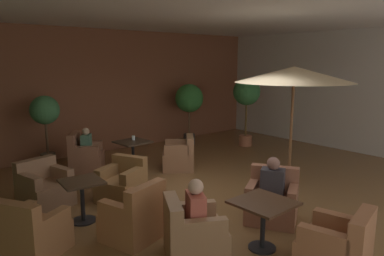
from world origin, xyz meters
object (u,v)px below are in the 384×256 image
Objects in this scene: armchair_front_left_north at (85,157)px; armchair_front_right_south at (31,234)px; armchair_front_right_east at (44,189)px; iced_drink_cup at (133,138)px; armchair_front_right_north at (122,183)px; cafe_table_mid_center at (263,212)px; patio_umbrella_tall_red at (294,75)px; armchair_front_right_west at (134,219)px; armchair_front_left_east at (180,156)px; potted_tree_right_corner at (247,96)px; armchair_mid_center_south at (337,249)px; armchair_mid_center_east at (193,235)px; armchair_mid_center_north at (272,202)px; potted_tree_mid_left at (45,118)px; cafe_table_front_right at (82,192)px; patron_with_friend at (273,180)px; patron_by_window at (196,206)px; patron_blue_shirt at (86,142)px; cafe_table_front_left at (133,148)px; potted_tree_mid_right at (189,101)px.

armchair_front_left_north is 1.00× the size of armchair_front_right_south.
iced_drink_cup is (2.48, 1.06, 0.43)m from armchair_front_right_east.
armchair_front_right_north is 3.00m from cafe_table_mid_center.
iced_drink_cup is (3.18, 2.70, 0.45)m from armchair_front_right_south.
armchair_front_right_west is at bearing -178.50° from patio_umbrella_tall_red.
armchair_front_left_east is 0.51× the size of potted_tree_right_corner.
patio_umbrella_tall_red is 22.59× the size of iced_drink_cup.
armchair_mid_center_east is at bearing 127.97° from armchair_mid_center_south.
armchair_mid_center_east is at bearing -68.20° from armchair_front_right_west.
armchair_mid_center_north is (1.25, -4.59, -0.03)m from armchair_front_left_north.
potted_tree_mid_left is (-1.30, 6.67, 0.96)m from armchair_mid_center_south.
armchair_front_right_north is 3.98m from armchair_mid_center_south.
patio_umbrella_tall_red reaches higher than potted_tree_mid_left.
armchair_mid_center_north is 0.42× the size of patio_umbrella_tall_red.
armchair_front_left_east is 1.35× the size of cafe_table_mid_center.
potted_tree_mid_left is at bearing 70.33° from armchair_front_right_east.
armchair_front_right_east reaches higher than cafe_table_front_right.
potted_tree_mid_left is 2.68× the size of patron_with_friend.
patron_by_window is 5.99× the size of iced_drink_cup.
armchair_front_right_north is 1.68m from armchair_front_right_west.
patron_blue_shirt is 0.89× the size of patron_with_friend.
armchair_front_left_east is 1.76× the size of patron_blue_shirt.
potted_tree_right_corner is (5.58, -1.27, 0.26)m from potted_tree_mid_left.
potted_tree_right_corner is (7.06, 2.56, 1.24)m from armchair_front_right_south.
patron_blue_shirt is at bearing 145.51° from cafe_table_front_left.
patron_with_friend is at bearing -115.44° from potted_tree_mid_right.
patio_umbrella_tall_red is 2.63m from patron_with_friend.
armchair_front_left_north reaches higher than iced_drink_cup.
cafe_table_mid_center is 1.30× the size of patron_blue_shirt.
potted_tree_mid_left is (-1.92, 5.19, 0.97)m from armchair_mid_center_north.
armchair_front_left_north is at bearing 83.95° from armchair_mid_center_east.
cafe_table_mid_center is 1.19× the size of patron_by_window.
armchair_mid_center_south is 1.62m from patron_with_friend.
cafe_table_front_right is 1.12m from armchair_front_right_east.
potted_tree_mid_left is at bearing 179.80° from potted_tree_mid_right.
armchair_front_left_north is 1.30m from potted_tree_mid_left.
armchair_front_right_east is 4.04m from patron_with_friend.
patron_with_friend is at bearing -87.39° from iced_drink_cup.
armchair_front_left_east is 1.14× the size of armchair_front_right_east.
cafe_table_front_left is at bearing 125.32° from patio_umbrella_tall_red.
armchair_mid_center_south is (-1.20, -4.74, 0.01)m from armchair_front_left_east.
armchair_mid_center_east reaches higher than cafe_table_front_right.
potted_tree_right_corner is at bearing 16.41° from armchair_front_right_north.
potted_tree_right_corner is (3.66, 3.92, 1.23)m from armchair_mid_center_north.
cafe_table_front_right is 0.89× the size of cafe_table_mid_center.
armchair_front_right_east is at bearing 131.48° from patron_with_friend.
patron_blue_shirt reaches higher than armchair_front_left_north.
potted_tree_mid_right reaches higher than armchair_front_left_east.
cafe_table_mid_center is 1.02m from armchair_mid_center_south.
patron_blue_shirt reaches higher than cafe_table_front_right.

